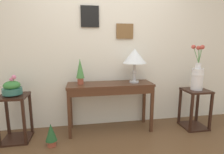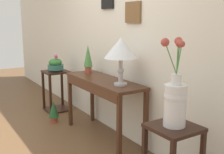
{
  "view_description": "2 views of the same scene",
  "coord_description": "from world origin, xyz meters",
  "px_view_note": "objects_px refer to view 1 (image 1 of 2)",
  "views": [
    {
      "loc": [
        -0.37,
        -1.49,
        1.38
      ],
      "look_at": [
        0.09,
        1.23,
        0.86
      ],
      "focal_mm": 28.66,
      "sensor_mm": 36.0,
      "label": 1
    },
    {
      "loc": [
        3.01,
        -0.55,
        1.5
      ],
      "look_at": [
        0.2,
        1.23,
        0.82
      ],
      "focal_mm": 45.36,
      "sensor_mm": 36.0,
      "label": 2
    }
  ],
  "objects_px": {
    "pedestal_stand_left": "(15,118)",
    "flower_vase_tall_right": "(197,76)",
    "console_table": "(110,90)",
    "potted_plant_on_console": "(80,70)",
    "potted_plant_floor": "(51,134)",
    "pedestal_stand_right": "(195,109)",
    "table_lamp": "(135,57)",
    "planter_bowl_wide_left": "(12,88)"
  },
  "relations": [
    {
      "from": "pedestal_stand_left",
      "to": "potted_plant_floor",
      "type": "relative_size",
      "value": 2.06
    },
    {
      "from": "planter_bowl_wide_left",
      "to": "potted_plant_floor",
      "type": "relative_size",
      "value": 0.88
    },
    {
      "from": "flower_vase_tall_right",
      "to": "console_table",
      "type": "bearing_deg",
      "value": 174.85
    },
    {
      "from": "potted_plant_floor",
      "to": "pedestal_stand_right",
      "type": "bearing_deg",
      "value": 4.86
    },
    {
      "from": "pedestal_stand_right",
      "to": "console_table",
      "type": "bearing_deg",
      "value": 174.85
    },
    {
      "from": "console_table",
      "to": "potted_plant_floor",
      "type": "relative_size",
      "value": 4.05
    },
    {
      "from": "pedestal_stand_left",
      "to": "planter_bowl_wide_left",
      "type": "xyz_separation_m",
      "value": [
        0.0,
        0.0,
        0.44
      ]
    },
    {
      "from": "flower_vase_tall_right",
      "to": "planter_bowl_wide_left",
      "type": "bearing_deg",
      "value": 178.67
    },
    {
      "from": "table_lamp",
      "to": "potted_plant_on_console",
      "type": "height_order",
      "value": "table_lamp"
    },
    {
      "from": "console_table",
      "to": "table_lamp",
      "type": "bearing_deg",
      "value": 3.65
    },
    {
      "from": "table_lamp",
      "to": "pedestal_stand_left",
      "type": "height_order",
      "value": "table_lamp"
    },
    {
      "from": "pedestal_stand_left",
      "to": "flower_vase_tall_right",
      "type": "distance_m",
      "value": 2.82
    },
    {
      "from": "planter_bowl_wide_left",
      "to": "pedestal_stand_right",
      "type": "xyz_separation_m",
      "value": [
        2.77,
        -0.06,
        -0.45
      ]
    },
    {
      "from": "console_table",
      "to": "flower_vase_tall_right",
      "type": "height_order",
      "value": "flower_vase_tall_right"
    },
    {
      "from": "potted_plant_on_console",
      "to": "pedestal_stand_right",
      "type": "bearing_deg",
      "value": -5.57
    },
    {
      "from": "potted_plant_on_console",
      "to": "console_table",
      "type": "bearing_deg",
      "value": -6.86
    },
    {
      "from": "table_lamp",
      "to": "flower_vase_tall_right",
      "type": "height_order",
      "value": "flower_vase_tall_right"
    },
    {
      "from": "console_table",
      "to": "potted_plant_on_console",
      "type": "relative_size",
      "value": 3.39
    },
    {
      "from": "table_lamp",
      "to": "potted_plant_floor",
      "type": "height_order",
      "value": "table_lamp"
    },
    {
      "from": "console_table",
      "to": "pedestal_stand_right",
      "type": "relative_size",
      "value": 2.04
    },
    {
      "from": "pedestal_stand_left",
      "to": "pedestal_stand_right",
      "type": "distance_m",
      "value": 2.77
    },
    {
      "from": "potted_plant_on_console",
      "to": "flower_vase_tall_right",
      "type": "distance_m",
      "value": 1.85
    },
    {
      "from": "flower_vase_tall_right",
      "to": "potted_plant_floor",
      "type": "height_order",
      "value": "flower_vase_tall_right"
    },
    {
      "from": "pedestal_stand_left",
      "to": "flower_vase_tall_right",
      "type": "xyz_separation_m",
      "value": [
        2.77,
        -0.06,
        0.54
      ]
    },
    {
      "from": "console_table",
      "to": "potted_plant_on_console",
      "type": "distance_m",
      "value": 0.56
    },
    {
      "from": "potted_plant_floor",
      "to": "console_table",
      "type": "bearing_deg",
      "value": 20.07
    },
    {
      "from": "console_table",
      "to": "planter_bowl_wide_left",
      "type": "bearing_deg",
      "value": -177.5
    },
    {
      "from": "table_lamp",
      "to": "planter_bowl_wide_left",
      "type": "xyz_separation_m",
      "value": [
        -1.77,
        -0.09,
        -0.4
      ]
    },
    {
      "from": "planter_bowl_wide_left",
      "to": "pedestal_stand_right",
      "type": "height_order",
      "value": "planter_bowl_wide_left"
    },
    {
      "from": "potted_plant_on_console",
      "to": "planter_bowl_wide_left",
      "type": "relative_size",
      "value": 1.36
    },
    {
      "from": "pedestal_stand_right",
      "to": "planter_bowl_wide_left",
      "type": "bearing_deg",
      "value": 178.67
    },
    {
      "from": "table_lamp",
      "to": "pedestal_stand_right",
      "type": "bearing_deg",
      "value": -8.49
    },
    {
      "from": "console_table",
      "to": "flower_vase_tall_right",
      "type": "distance_m",
      "value": 1.41
    },
    {
      "from": "pedestal_stand_right",
      "to": "flower_vase_tall_right",
      "type": "distance_m",
      "value": 0.55
    },
    {
      "from": "pedestal_stand_left",
      "to": "planter_bowl_wide_left",
      "type": "bearing_deg",
      "value": 16.82
    },
    {
      "from": "planter_bowl_wide_left",
      "to": "potted_plant_on_console",
      "type": "bearing_deg",
      "value": 7.05
    },
    {
      "from": "console_table",
      "to": "potted_plant_on_console",
      "type": "xyz_separation_m",
      "value": [
        -0.45,
        0.05,
        0.32
      ]
    },
    {
      "from": "table_lamp",
      "to": "planter_bowl_wide_left",
      "type": "distance_m",
      "value": 1.82
    },
    {
      "from": "potted_plant_on_console",
      "to": "flower_vase_tall_right",
      "type": "xyz_separation_m",
      "value": [
        1.84,
        -0.18,
        -0.1
      ]
    },
    {
      "from": "planter_bowl_wide_left",
      "to": "pedestal_stand_right",
      "type": "bearing_deg",
      "value": -1.33
    },
    {
      "from": "potted_plant_floor",
      "to": "potted_plant_on_console",
      "type": "bearing_deg",
      "value": 42.06
    },
    {
      "from": "pedestal_stand_left",
      "to": "potted_plant_floor",
      "type": "height_order",
      "value": "pedestal_stand_left"
    }
  ]
}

